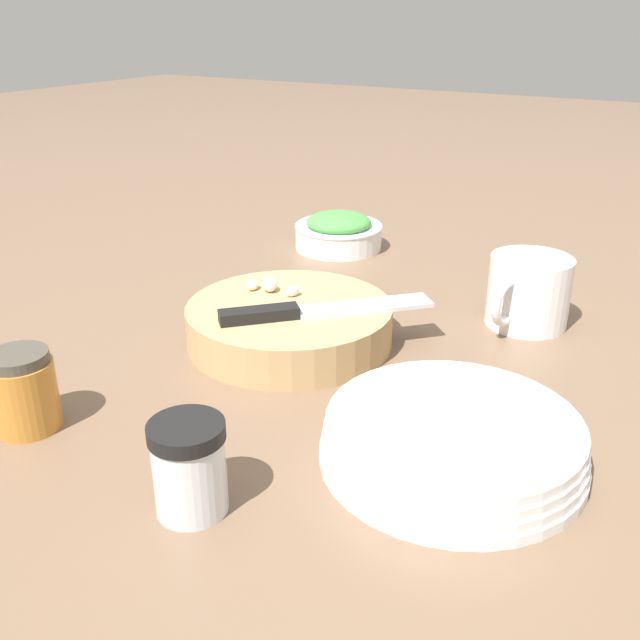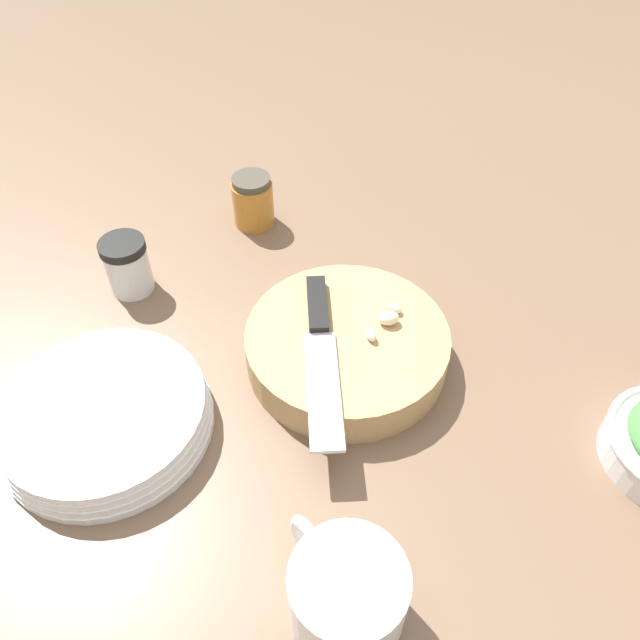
{
  "view_description": "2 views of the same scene",
  "coord_description": "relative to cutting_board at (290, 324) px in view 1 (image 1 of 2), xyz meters",
  "views": [
    {
      "loc": [
        0.64,
        0.34,
        0.35
      ],
      "look_at": [
        0.03,
        -0.02,
        0.04
      ],
      "focal_mm": 40.0,
      "sensor_mm": 36.0,
      "label": 1
    },
    {
      "loc": [
        -0.27,
        0.3,
        0.56
      ],
      "look_at": [
        0.04,
        -0.04,
        0.08
      ],
      "focal_mm": 35.0,
      "sensor_mm": 36.0,
      "label": 2
    }
  ],
  "objects": [
    {
      "name": "cutting_board",
      "position": [
        0.0,
        0.0,
        0.0
      ],
      "size": [
        0.23,
        0.23,
        0.05
      ],
      "color": "tan",
      "rests_on": "ground_plane"
    },
    {
      "name": "chef_knife",
      "position": [
        0.01,
        0.04,
        0.03
      ],
      "size": [
        0.19,
        0.18,
        0.01
      ],
      "rotation": [
        0.0,
        0.0,
        0.8
      ],
      "color": "black",
      "rests_on": "cutting_board"
    },
    {
      "name": "plate_stack",
      "position": [
        0.12,
        0.24,
        -0.0
      ],
      "size": [
        0.22,
        0.22,
        0.04
      ],
      "color": "white",
      "rests_on": "ground_plane"
    },
    {
      "name": "herb_bowl",
      "position": [
        -0.33,
        -0.12,
        0.0
      ],
      "size": [
        0.14,
        0.14,
        0.06
      ],
      "color": "white",
      "rests_on": "ground_plane"
    },
    {
      "name": "spice_jar",
      "position": [
        0.28,
        0.09,
        0.02
      ],
      "size": [
        0.06,
        0.06,
        0.08
      ],
      "color": "silver",
      "rests_on": "ground_plane"
    },
    {
      "name": "ground_plane",
      "position": [
        -0.02,
        0.06,
        -0.02
      ],
      "size": [
        5.0,
        5.0,
        0.0
      ],
      "primitive_type": "plane",
      "color": "brown"
    },
    {
      "name": "garlic_cloves",
      "position": [
        -0.02,
        -0.04,
        0.03
      ],
      "size": [
        0.03,
        0.07,
        0.02
      ],
      "color": "silver",
      "rests_on": "cutting_board"
    },
    {
      "name": "coffee_mug",
      "position": [
        -0.18,
        0.22,
        0.02
      ],
      "size": [
        0.13,
        0.1,
        0.08
      ],
      "color": "white",
      "rests_on": "ground_plane"
    },
    {
      "name": "honey_jar",
      "position": [
        0.27,
        -0.11,
        0.01
      ],
      "size": [
        0.06,
        0.06,
        0.07
      ],
      "color": "#BC7A2D",
      "rests_on": "ground_plane"
    }
  ]
}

